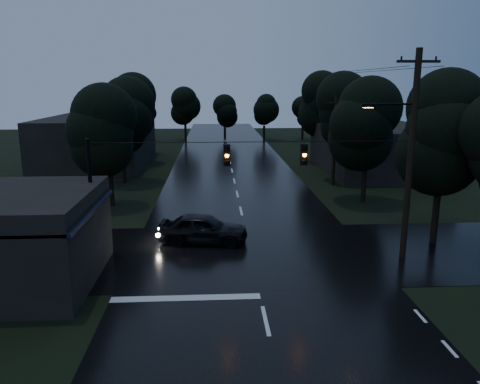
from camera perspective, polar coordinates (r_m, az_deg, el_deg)
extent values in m
cube|color=black|center=(41.31, -0.70, 1.33)|extent=(12.00, 120.00, 0.02)
cube|color=black|center=(24.00, 1.28, -7.46)|extent=(60.00, 9.00, 0.02)
cube|color=black|center=(21.69, -25.35, -2.14)|extent=(6.00, 7.00, 0.12)
cube|color=black|center=(20.75, -17.65, -2.13)|extent=(0.30, 7.00, 0.15)
cylinder|color=black|center=(18.60, -20.14, -9.62)|extent=(0.10, 0.10, 3.00)
cylinder|color=black|center=(24.06, -16.11, -4.17)|extent=(0.10, 0.10, 3.00)
cube|color=#FFDB66|center=(19.57, -18.71, -5.25)|extent=(0.06, 1.60, 0.50)
cube|color=#FFDB66|center=(22.06, -16.90, -3.07)|extent=(0.06, 1.20, 0.50)
cube|color=black|center=(47.54, 16.24, 5.05)|extent=(10.00, 14.00, 4.40)
cube|color=black|center=(52.19, -16.86, 6.02)|extent=(10.00, 16.00, 5.00)
cylinder|color=black|center=(23.59, 20.07, 3.95)|extent=(0.30, 0.30, 10.00)
cube|color=black|center=(23.36, 20.94, 14.66)|extent=(2.00, 0.12, 0.12)
cylinder|color=black|center=(22.94, 18.00, 10.16)|extent=(2.20, 0.10, 0.10)
cube|color=black|center=(22.57, 15.34, 10.16)|extent=(0.60, 0.25, 0.18)
cube|color=#FFB266|center=(22.58, 15.33, 9.91)|extent=(0.45, 0.18, 0.03)
cylinder|color=black|center=(39.99, 11.46, 6.12)|extent=(0.30, 0.30, 7.50)
cube|color=black|center=(39.74, 11.67, 10.63)|extent=(2.00, 0.12, 0.12)
cylinder|color=black|center=(22.80, -17.62, -1.30)|extent=(0.18, 0.18, 6.00)
cylinder|color=black|center=(21.64, 1.57, 6.12)|extent=(15.00, 0.03, 0.03)
cube|color=black|center=(21.65, -1.62, 4.52)|extent=(0.32, 0.25, 1.00)
sphere|color=orange|center=(21.50, -1.61, 4.46)|extent=(0.18, 0.18, 0.18)
cube|color=black|center=(22.05, 7.80, 4.56)|extent=(0.32, 0.25, 1.00)
sphere|color=orange|center=(21.90, 7.88, 4.50)|extent=(0.18, 0.18, 0.18)
cylinder|color=black|center=(27.14, 22.69, -2.95)|extent=(0.36, 0.36, 2.80)
sphere|color=black|center=(26.47, 23.34, 4.15)|extent=(4.48, 4.48, 4.48)
sphere|color=black|center=(26.33, 23.57, 6.73)|extent=(4.48, 4.48, 4.48)
sphere|color=black|center=(26.24, 23.81, 9.33)|extent=(4.48, 4.48, 4.48)
cylinder|color=black|center=(33.96, -15.42, 0.38)|extent=(0.36, 0.36, 2.45)
sphere|color=black|center=(33.45, -15.73, 5.35)|extent=(3.92, 3.92, 3.92)
sphere|color=black|center=(33.34, -15.84, 7.14)|extent=(3.92, 3.92, 3.92)
sphere|color=black|center=(33.25, -15.95, 8.94)|extent=(3.92, 3.92, 3.92)
cylinder|color=black|center=(41.75, -14.00, 2.90)|extent=(0.36, 0.36, 2.62)
sphere|color=black|center=(41.33, -14.24, 7.25)|extent=(4.20, 4.20, 4.20)
sphere|color=black|center=(41.24, -14.33, 8.80)|extent=(4.20, 4.20, 4.20)
sphere|color=black|center=(41.18, -14.42, 10.36)|extent=(4.20, 4.20, 4.20)
cylinder|color=black|center=(51.57, -12.66, 4.95)|extent=(0.36, 0.36, 2.80)
sphere|color=black|center=(51.22, -12.85, 8.72)|extent=(4.48, 4.48, 4.48)
sphere|color=black|center=(51.15, -12.92, 10.06)|extent=(4.48, 4.48, 4.48)
sphere|color=black|center=(51.11, -12.99, 11.40)|extent=(4.48, 4.48, 4.48)
cylinder|color=black|center=(34.89, 14.85, 0.89)|extent=(0.36, 0.36, 2.62)
sphere|color=black|center=(34.38, 15.16, 6.09)|extent=(4.20, 4.20, 4.20)
sphere|color=black|center=(34.27, 15.27, 7.95)|extent=(4.20, 4.20, 4.20)
sphere|color=black|center=(34.20, 15.39, 9.83)|extent=(4.20, 4.20, 4.20)
cylinder|color=black|center=(42.57, 12.34, 3.29)|extent=(0.36, 0.36, 2.80)
sphere|color=black|center=(42.14, 12.56, 7.85)|extent=(4.48, 4.48, 4.48)
sphere|color=black|center=(42.05, 12.65, 9.48)|extent=(4.48, 4.48, 4.48)
sphere|color=black|center=(42.00, 12.73, 11.11)|extent=(4.48, 4.48, 4.48)
cylinder|color=black|center=(52.28, 10.07, 5.27)|extent=(0.36, 0.36, 2.97)
sphere|color=black|center=(51.92, 10.23, 9.22)|extent=(4.76, 4.76, 4.76)
sphere|color=black|center=(51.85, 10.29, 10.63)|extent=(4.76, 4.76, 4.76)
sphere|color=black|center=(51.82, 10.35, 12.03)|extent=(4.76, 4.76, 4.76)
imported|color=black|center=(25.33, -4.49, -4.45)|extent=(4.95, 2.50, 1.62)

